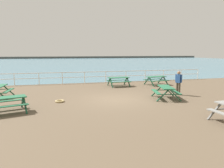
# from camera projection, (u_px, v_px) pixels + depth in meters

# --- Properties ---
(ground_plane) EXTENTS (30.00, 24.00, 0.20)m
(ground_plane) POSITION_uv_depth(u_px,v_px,m) (117.00, 101.00, 13.63)
(ground_plane) COLOR brown
(sea_band) EXTENTS (142.00, 90.00, 0.01)m
(sea_band) POSITION_uv_depth(u_px,v_px,m) (69.00, 62.00, 64.15)
(sea_band) COLOR teal
(sea_band) RESTS_ON ground
(distant_shoreline) EXTENTS (142.00, 6.00, 1.80)m
(distant_shoreline) POSITION_uv_depth(u_px,v_px,m) (64.00, 58.00, 105.35)
(distant_shoreline) COLOR #4C4C47
(distant_shoreline) RESTS_ON ground
(seaward_railing) EXTENTS (23.07, 0.07, 1.08)m
(seaward_railing) POSITION_uv_depth(u_px,v_px,m) (95.00, 75.00, 20.93)
(seaward_railing) COLOR white
(seaward_railing) RESTS_ON ground
(picnic_table_near_left) EXTENTS (1.87, 1.62, 0.80)m
(picnic_table_near_left) POSITION_uv_depth(u_px,v_px,m) (119.00, 79.00, 18.73)
(picnic_table_near_left) COLOR #286B47
(picnic_table_near_left) RESTS_ON ground
(picnic_table_near_right) EXTENTS (1.88, 2.10, 0.80)m
(picnic_table_near_right) POSITION_uv_depth(u_px,v_px,m) (166.00, 90.00, 13.66)
(picnic_table_near_right) COLOR #286B47
(picnic_table_near_right) RESTS_ON ground
(picnic_table_mid_centre) EXTENTS (2.16, 1.96, 0.80)m
(picnic_table_mid_centre) POSITION_uv_depth(u_px,v_px,m) (6.00, 101.00, 10.50)
(picnic_table_mid_centre) COLOR #286B47
(picnic_table_mid_centre) RESTS_ON ground
(picnic_table_seaward) EXTENTS (2.06, 1.83, 0.80)m
(picnic_table_seaward) POSITION_uv_depth(u_px,v_px,m) (156.00, 78.00, 19.44)
(picnic_table_seaward) COLOR #286B47
(picnic_table_seaward) RESTS_ON ground
(visitor) EXTENTS (0.34, 0.49, 1.66)m
(visitor) POSITION_uv_depth(u_px,v_px,m) (179.00, 81.00, 14.83)
(visitor) COLOR #4C4233
(visitor) RESTS_ON ground
(rope_coil) EXTENTS (0.55, 0.55, 0.11)m
(rope_coil) POSITION_uv_depth(u_px,v_px,m) (60.00, 101.00, 12.80)
(rope_coil) COLOR tan
(rope_coil) RESTS_ON ground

